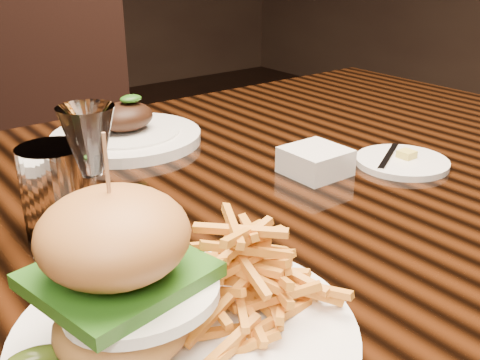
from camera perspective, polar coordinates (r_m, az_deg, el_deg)
dining_table at (r=0.84m, az=-3.07°, el=-5.47°), size 1.60×0.90×0.75m
burger_plate at (r=0.48m, az=-5.90°, el=-10.96°), size 0.30×0.30×0.20m
side_saucer at (r=0.91m, az=16.12°, el=1.81°), size 0.14×0.14×0.02m
ramekin at (r=0.85m, az=7.66°, el=1.91°), size 0.09×0.09×0.04m
wine_glass at (r=0.62m, az=-15.05°, el=3.23°), size 0.06×0.06×0.17m
water_tumbler at (r=0.69m, az=-18.14°, el=-1.04°), size 0.08×0.08×0.11m
far_dish at (r=1.00m, az=-11.48°, el=4.66°), size 0.26×0.26×0.09m
chair_far at (r=1.66m, az=-18.53°, el=2.92°), size 0.61×0.61×0.95m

